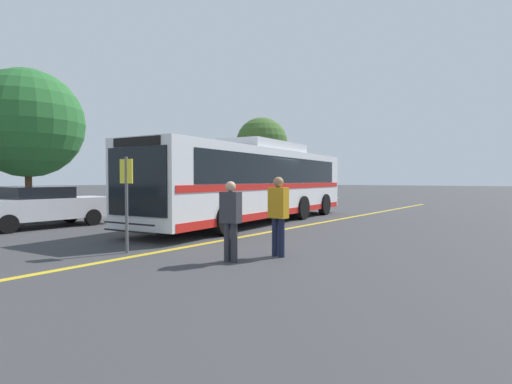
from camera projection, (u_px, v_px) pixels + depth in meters
The scene contains 12 objects.
ground_plane at pixel (262, 222), 16.05m from camera, with size 220.00×220.00×0.00m, color #38383A.
lane_strip_0 at pixel (304, 226), 14.61m from camera, with size 0.20×32.39×0.01m, color gold.
curb_strip at pixel (156, 212), 19.67m from camera, with size 40.39×0.36×0.15m, color #99999E.
transit_bus at pixel (256, 181), 15.91m from camera, with size 12.88×3.86×3.23m.
parked_car_1 at pixel (42, 206), 14.09m from camera, with size 4.61×1.86×1.44m.
parked_car_2 at pixel (183, 200), 19.26m from camera, with size 4.82×2.13×1.40m.
parked_car_3 at pixel (248, 197), 23.65m from camera, with size 4.47×2.07×1.35m.
pedestrian_0 at pixel (231, 216), 8.17m from camera, with size 0.26×0.44×1.66m.
pedestrian_1 at pixel (278, 211), 8.71m from camera, with size 0.23×0.43×1.75m.
bus_stop_sign at pixel (126, 192), 9.13m from camera, with size 0.08×0.40×2.21m.
tree_0 at pixel (262, 143), 33.32m from camera, with size 4.29×4.29×6.88m.
tree_2 at pixel (28, 124), 17.36m from camera, with size 4.70×4.70×6.49m.
Camera 1 is at (-12.91, -9.47, 1.69)m, focal length 28.00 mm.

